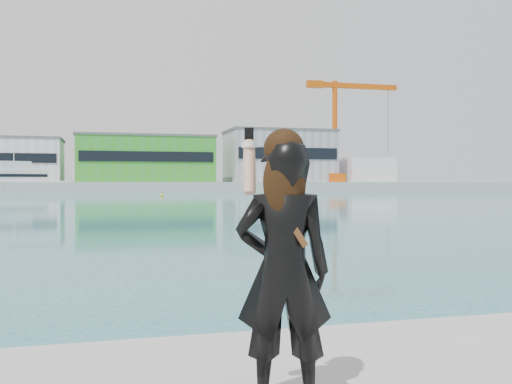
{
  "coord_description": "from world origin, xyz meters",
  "views": [
    {
      "loc": [
        -0.95,
        -4.32,
        2.25
      ],
      "look_at": [
        0.17,
        -0.1,
        2.17
      ],
      "focal_mm": 40.0,
      "sensor_mm": 36.0,
      "label": 1
    }
  ],
  "objects_px": {
    "buoy_near": "(162,196)",
    "woman": "(283,263)",
    "dock_crane": "(339,127)",
    "motor_yacht": "(22,181)"
  },
  "relations": [
    {
      "from": "dock_crane",
      "to": "buoy_near",
      "type": "distance_m",
      "value": 64.54
    },
    {
      "from": "dock_crane",
      "to": "buoy_near",
      "type": "xyz_separation_m",
      "value": [
        -46.11,
        -42.58,
        -15.07
      ]
    },
    {
      "from": "motor_yacht",
      "to": "woman",
      "type": "relative_size",
      "value": 9.62
    },
    {
      "from": "buoy_near",
      "to": "woman",
      "type": "height_order",
      "value": "woman"
    },
    {
      "from": "dock_crane",
      "to": "motor_yacht",
      "type": "height_order",
      "value": "dock_crane"
    },
    {
      "from": "buoy_near",
      "to": "motor_yacht",
      "type": "bearing_deg",
      "value": 124.47
    },
    {
      "from": "motor_yacht",
      "to": "woman",
      "type": "bearing_deg",
      "value": -104.12
    },
    {
      "from": "buoy_near",
      "to": "woman",
      "type": "relative_size",
      "value": 0.28
    },
    {
      "from": "dock_crane",
      "to": "woman",
      "type": "xyz_separation_m",
      "value": [
        -53.03,
        -122.8,
        -13.35
      ]
    },
    {
      "from": "motor_yacht",
      "to": "woman",
      "type": "xyz_separation_m",
      "value": [
        16.7,
        -114.63,
        -0.51
      ]
    }
  ]
}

